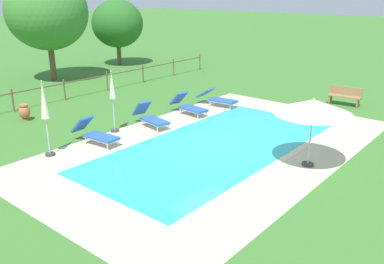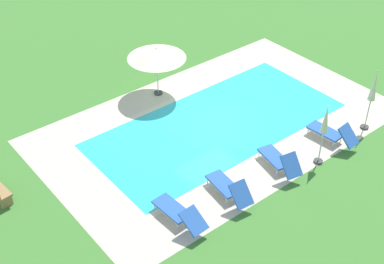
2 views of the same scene
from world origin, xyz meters
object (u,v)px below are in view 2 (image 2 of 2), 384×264
(sun_lounger_north_far, at_px, (279,160))
(sun_lounger_north_end, at_px, (178,212))
(patio_umbrella_closed_row_west, at_px, (373,90))
(sun_lounger_north_mid, at_px, (228,187))
(patio_umbrella_closed_deck_corner, at_px, (325,125))
(patio_umbrella_open_foreground, at_px, (157,53))
(sun_lounger_north_near_steps, at_px, (332,133))

(sun_lounger_north_far, xyz_separation_m, sun_lounger_north_end, (4.21, -0.22, -0.03))
(patio_umbrella_closed_row_west, bearing_deg, sun_lounger_north_mid, -4.12)
(sun_lounger_north_end, distance_m, patio_umbrella_closed_deck_corner, 5.76)
(sun_lounger_north_end, distance_m, patio_umbrella_open_foreground, 7.56)
(sun_lounger_north_near_steps, height_order, patio_umbrella_open_foreground, patio_umbrella_open_foreground)
(sun_lounger_north_near_steps, relative_size, patio_umbrella_closed_deck_corner, 0.83)
(sun_lounger_north_mid, relative_size, sun_lounger_north_far, 1.00)
(sun_lounger_north_mid, xyz_separation_m, patio_umbrella_closed_row_west, (-6.60, 0.48, 1.33))
(sun_lounger_north_near_steps, xyz_separation_m, patio_umbrella_closed_deck_corner, (1.29, 0.52, 1.22))
(sun_lounger_north_end, bearing_deg, sun_lounger_north_near_steps, 177.13)
(sun_lounger_north_near_steps, height_order, patio_umbrella_closed_row_west, patio_umbrella_closed_row_west)
(sun_lounger_north_far, distance_m, patio_umbrella_closed_row_west, 4.54)
(patio_umbrella_closed_deck_corner, bearing_deg, sun_lounger_north_mid, -11.02)
(patio_umbrella_open_foreground, xyz_separation_m, patio_umbrella_closed_deck_corner, (-1.70, 7.18, -0.30))
(patio_umbrella_open_foreground, bearing_deg, patio_umbrella_closed_deck_corner, 103.35)
(patio_umbrella_closed_row_west, height_order, patio_umbrella_closed_deck_corner, patio_umbrella_closed_row_west)
(patio_umbrella_open_foreground, bearing_deg, sun_lounger_north_near_steps, 114.20)
(sun_lounger_north_end, relative_size, patio_umbrella_open_foreground, 0.86)
(sun_lounger_north_mid, bearing_deg, sun_lounger_north_near_steps, 177.79)
(sun_lounger_north_near_steps, bearing_deg, patio_umbrella_closed_deck_corner, 21.79)
(patio_umbrella_open_foreground, bearing_deg, sun_lounger_north_far, 93.11)
(sun_lounger_north_end, height_order, patio_umbrella_closed_row_west, patio_umbrella_closed_row_west)
(sun_lounger_north_near_steps, xyz_separation_m, patio_umbrella_closed_row_west, (-1.68, 0.29, 1.33))
(patio_umbrella_closed_deck_corner, bearing_deg, sun_lounger_north_end, -8.79)
(patio_umbrella_closed_deck_corner, bearing_deg, sun_lounger_north_near_steps, -158.21)
(sun_lounger_north_far, height_order, patio_umbrella_closed_row_west, patio_umbrella_closed_row_west)
(sun_lounger_north_far, relative_size, patio_umbrella_closed_deck_corner, 0.83)
(sun_lounger_north_mid, xyz_separation_m, sun_lounger_north_end, (1.93, -0.15, -0.02))
(sun_lounger_north_end, xyz_separation_m, patio_umbrella_closed_row_west, (-8.54, 0.63, 1.35))
(sun_lounger_north_mid, height_order, sun_lounger_north_far, sun_lounger_north_far)
(sun_lounger_north_far, relative_size, sun_lounger_north_end, 0.96)
(sun_lounger_north_near_steps, distance_m, sun_lounger_north_mid, 4.92)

